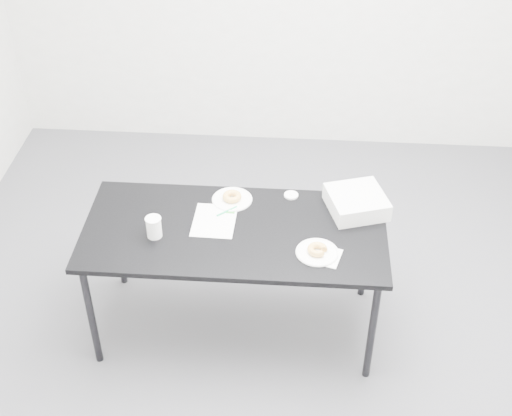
# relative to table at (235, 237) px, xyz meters

# --- Properties ---
(floor) EXTENTS (4.00, 4.00, 0.00)m
(floor) POSITION_rel_table_xyz_m (0.08, 0.08, -0.68)
(floor) COLOR #494A4E
(floor) RESTS_ON ground
(table) EXTENTS (1.61, 0.76, 0.73)m
(table) POSITION_rel_table_xyz_m (0.00, 0.00, 0.00)
(table) COLOR black
(table) RESTS_ON floor
(scorecard) EXTENTS (0.23, 0.29, 0.00)m
(scorecard) POSITION_rel_table_xyz_m (-0.11, 0.06, 0.06)
(scorecard) COLOR white
(scorecard) RESTS_ON table
(logo_patch) EXTENTS (0.05, 0.05, 0.00)m
(logo_patch) POSITION_rel_table_xyz_m (-0.03, 0.15, 0.06)
(logo_patch) COLOR green
(logo_patch) RESTS_ON scorecard
(pen) EXTENTS (0.11, 0.10, 0.01)m
(pen) POSITION_rel_table_xyz_m (-0.05, 0.14, 0.06)
(pen) COLOR #0E9B5A
(pen) RESTS_ON scorecard
(napkin) EXTENTS (0.19, 0.19, 0.00)m
(napkin) POSITION_rel_table_xyz_m (0.48, -0.18, 0.06)
(napkin) COLOR white
(napkin) RESTS_ON table
(plate_near) EXTENTS (0.22, 0.22, 0.01)m
(plate_near) POSITION_rel_table_xyz_m (0.44, -0.16, 0.06)
(plate_near) COLOR white
(plate_near) RESTS_ON napkin
(donut_near) EXTENTS (0.13, 0.13, 0.03)m
(donut_near) POSITION_rel_table_xyz_m (0.44, -0.16, 0.08)
(donut_near) COLOR gold
(donut_near) RESTS_ON plate_near
(plate_far) EXTENTS (0.22, 0.22, 0.01)m
(plate_far) POSITION_rel_table_xyz_m (-0.04, 0.26, 0.06)
(plate_far) COLOR white
(plate_far) RESTS_ON table
(donut_far) EXTENTS (0.13, 0.13, 0.04)m
(donut_far) POSITION_rel_table_xyz_m (-0.04, 0.26, 0.08)
(donut_far) COLOR gold
(donut_far) RESTS_ON plate_far
(coffee_cup) EXTENTS (0.08, 0.08, 0.12)m
(coffee_cup) POSITION_rel_table_xyz_m (-0.41, -0.08, 0.11)
(coffee_cup) COLOR white
(coffee_cup) RESTS_ON table
(cup_lid) EXTENTS (0.08, 0.08, 0.01)m
(cup_lid) POSITION_rel_table_xyz_m (0.29, 0.32, 0.06)
(cup_lid) COLOR white
(cup_lid) RESTS_ON table
(bakery_box) EXTENTS (0.37, 0.37, 0.10)m
(bakery_box) POSITION_rel_table_xyz_m (0.65, 0.22, 0.10)
(bakery_box) COLOR silver
(bakery_box) RESTS_ON table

